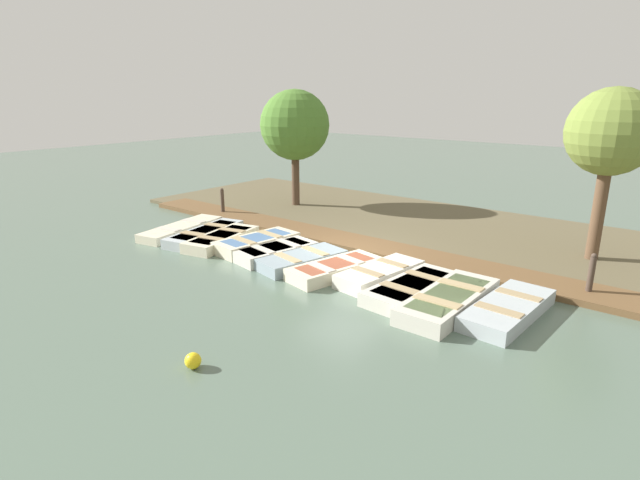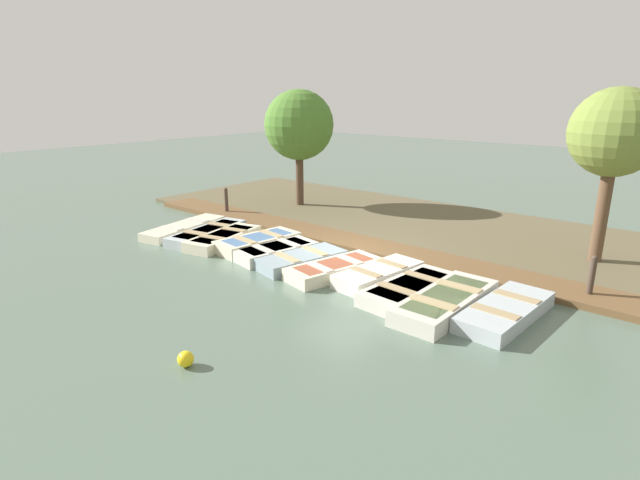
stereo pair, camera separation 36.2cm
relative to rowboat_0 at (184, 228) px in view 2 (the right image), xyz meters
The scene contains 19 objects.
ground_plane 6.52m from the rowboat_0, 101.83° to the left, with size 80.00×80.00×0.00m, color #566B5B.
shore_bank 8.99m from the rowboat_0, 134.82° to the left, with size 8.00×24.00×0.15m.
dock_walkway 6.94m from the rowboat_0, 113.18° to the left, with size 1.48×21.55×0.18m.
rowboat_0 is the anchor object (origin of this frame).
rowboat_1 1.26m from the rowboat_0, 93.79° to the left, with size 3.51×1.66×0.36m.
rowboat_2 2.26m from the rowboat_0, 90.10° to the left, with size 3.15×1.70×0.38m.
rowboat_3 3.61m from the rowboat_0, 96.00° to the left, with size 2.96×1.52×0.43m.
rowboat_4 4.68m from the rowboat_0, 91.62° to the left, with size 2.79×1.62×0.39m.
rowboat_5 5.83m from the rowboat_0, 90.56° to the left, with size 2.90×1.73×0.37m.
rowboat_6 7.13m from the rowboat_0, 90.27° to the left, with size 3.02×1.68×0.39m.
rowboat_7 8.37m from the rowboat_0, 93.07° to the left, with size 2.86×1.38×0.41m.
rowboat_8 9.59m from the rowboat_0, 90.49° to the left, with size 3.11×1.47×0.39m.
rowboat_9 10.64m from the rowboat_0, 89.51° to the left, with size 3.40×1.24×0.42m.
rowboat_10 11.92m from the rowboat_0, 91.61° to the left, with size 3.11×1.31×0.39m.
mooring_post_near 2.92m from the rowboat_0, 162.29° to the right, with size 0.15×0.15×1.18m.
mooring_post_far 13.41m from the rowboat_0, 101.85° to the left, with size 0.15×0.15×1.18m.
buoy 9.85m from the rowboat_0, 54.91° to the left, with size 0.31×0.31×0.31m.
park_tree_far_left 6.80m from the rowboat_0, behind, with size 3.01×3.01×5.16m.
park_tree_left 14.33m from the rowboat_0, 114.55° to the left, with size 2.49×2.49×5.19m.
Camera 2 is at (11.78, 9.06, 5.02)m, focal length 28.00 mm.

